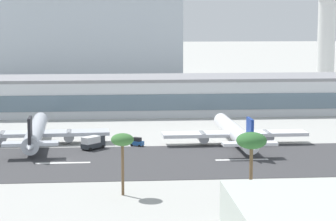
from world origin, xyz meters
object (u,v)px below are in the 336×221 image
Objects in this scene: service_box_truck_1 at (93,142)px; service_baggage_tug_2 at (137,142)px; terminal_building at (132,95)px; control_tower at (327,15)px; airliner_black_tail_gate_1 at (35,133)px; distant_hotel_block at (70,33)px; palm_tree_0 at (251,142)px; airliner_navy_tail_gate_2 at (236,133)px; palm_tree_1 at (122,141)px.

service_baggage_tug_2 is at bearing -29.18° from service_box_truck_1.
terminal_building is 3.86× the size of control_tower.
terminal_building is 95.67m from control_tower.
terminal_building is 58.89m from airliner_black_tail_gate_1.
control_tower is 1.13× the size of airliner_black_tail_gate_1.
service_baggage_tug_2 is (-0.57, -56.63, -5.07)m from terminal_building.
control_tower is 0.46× the size of distant_hotel_block.
service_baggage_tug_2 is (10.75, 3.13, -0.74)m from service_box_truck_1.
control_tower is at bearing -36.89° from distant_hotel_block.
control_tower reaches higher than airliner_black_tail_gate_1.
control_tower is at bearing -49.82° from airliner_black_tail_gate_1.
airliner_navy_tail_gate_2 is at bearing 82.00° from palm_tree_0.
service_baggage_tug_2 is 0.27× the size of palm_tree_0.
palm_tree_0 is (27.60, -52.67, 9.55)m from service_box_truck_1.
terminal_building is at bearing 22.16° from airliner_navy_tail_gate_2.
palm_tree_1 is at bearing 146.53° from airliner_navy_tail_gate_2.
airliner_black_tail_gate_1 is at bearing -137.18° from control_tower.
airliner_black_tail_gate_1 is (-105.87, -98.11, -29.57)m from control_tower.
distant_hotel_block reaches higher than service_baggage_tug_2.
service_baggage_tug_2 is at bearing 88.63° from airliner_navy_tail_gate_2.
airliner_black_tail_gate_1 is 4.04× the size of palm_tree_1.
airliner_navy_tail_gate_2 is 56.72m from palm_tree_0.
terminal_building is 102.10m from palm_tree_1.
terminal_building is at bearing -77.52° from distant_hotel_block.
airliner_navy_tail_gate_2 is 3.39× the size of palm_tree_0.
service_box_truck_1 is (-11.32, -59.76, -4.33)m from terminal_building.
distant_hotel_block reaches higher than service_box_truck_1.
palm_tree_1 is at bearing 153.53° from palm_tree_0.
airliner_black_tail_gate_1 is 53.85m from palm_tree_1.
service_baggage_tug_2 is at bearing 84.63° from palm_tree_1.
control_tower is 142.57m from service_box_truck_1.
airliner_black_tail_gate_1 reaches higher than service_box_truck_1.
palm_tree_1 is (-21.10, 10.50, -1.50)m from palm_tree_0.
control_tower is at bearing -29.48° from airliner_navy_tail_gate_2.
airliner_navy_tail_gate_2 is 35.53m from service_box_truck_1.
palm_tree_1 is (-84.84, -147.21, -22.76)m from control_tower.
service_baggage_tug_2 is (-24.65, 0.25, -1.89)m from airliner_navy_tail_gate_2.
control_tower reaches higher than service_box_truck_1.
distant_hotel_block is at bearing 132.07° from service_baggage_tug_2.
terminal_building reaches higher than service_box_truck_1.
service_box_truck_1 is at bearing 93.86° from airliner_navy_tail_gate_2.
palm_tree_1 is (6.50, -42.16, 8.05)m from service_box_truck_1.
airliner_navy_tail_gate_2 reaches higher than service_box_truck_1.
airliner_navy_tail_gate_2 is 12.45× the size of service_baggage_tug_2.
control_tower is at bearing 29.51° from terminal_building.
palm_tree_1 is at bearing -92.71° from terminal_building.
palm_tree_1 is (21.04, -49.10, 6.81)m from airliner_black_tail_gate_1.
distant_hotel_block reaches higher than palm_tree_0.
service_baggage_tug_2 is (25.29, -3.81, -1.99)m from airliner_black_tail_gate_1.
service_box_truck_1 reaches higher than service_baggage_tug_2.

